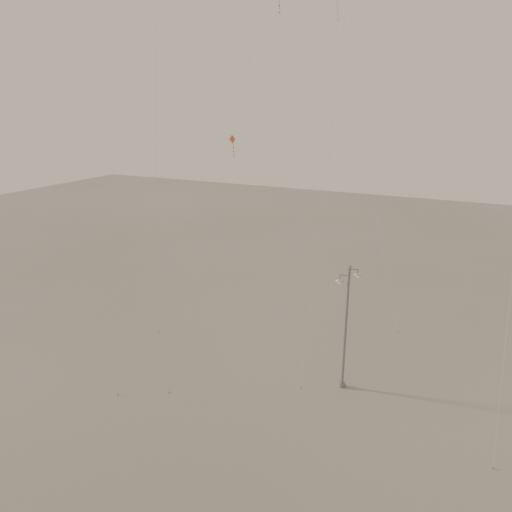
% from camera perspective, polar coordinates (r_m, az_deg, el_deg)
% --- Properties ---
extents(ground, '(160.00, 160.00, 0.00)m').
position_cam_1_polar(ground, '(31.18, -1.76, -18.63)').
color(ground, gray).
rests_on(ground, ground).
extents(street_lamp, '(1.60, 0.71, 8.57)m').
position_cam_1_polar(street_lamp, '(32.88, 10.22, -7.68)').
color(street_lamp, '#93979B').
rests_on(street_lamp, ground).
extents(kite_1, '(4.66, 15.66, 26.72)m').
position_cam_1_polar(kite_1, '(37.47, -1.53, 19.79)').
color(kite_1, '#2A2523').
rests_on(kite_1, ground).
extents(kite_3, '(0.63, 9.83, 15.96)m').
position_cam_1_polar(kite_3, '(35.83, -4.38, 6.63)').
color(kite_3, '#9C3716').
rests_on(kite_3, ground).
extents(kite_5, '(9.41, 9.14, 27.99)m').
position_cam_1_polar(kite_5, '(47.86, 10.51, 21.21)').
color(kite_5, '#A1561A').
rests_on(kite_5, ground).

